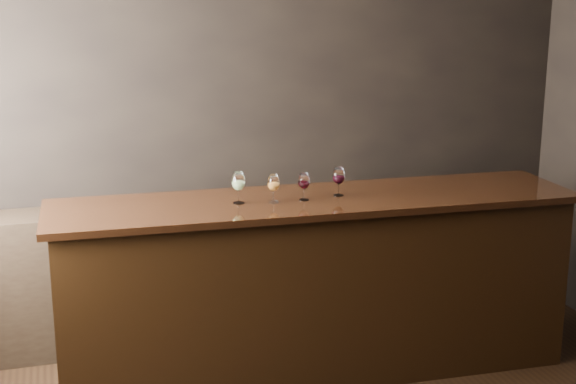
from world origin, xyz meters
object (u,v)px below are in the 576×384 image
object	(u,v)px
glass_white	(238,182)
glass_red_a	(304,182)
glass_red_b	(339,177)
bar_counter	(315,289)
back_bar_shelf	(190,270)
glass_amber	(273,183)

from	to	relation	value
glass_white	glass_red_a	size ratio (longest dim) A/B	1.15
glass_white	glass_red_b	xyz separation A→B (m)	(0.65, 0.00, -0.01)
bar_counter	glass_red_b	xyz separation A→B (m)	(0.15, 0.01, 0.73)
back_bar_shelf	glass_amber	bearing A→B (deg)	-63.01
back_bar_shelf	glass_red_a	size ratio (longest dim) A/B	16.08
glass_red_b	bar_counter	bearing A→B (deg)	-174.58
glass_white	glass_red_a	xyz separation A→B (m)	(0.40, -0.04, -0.02)
glass_red_a	back_bar_shelf	bearing A→B (deg)	127.01
back_bar_shelf	glass_red_b	size ratio (longest dim) A/B	15.11
back_bar_shelf	glass_red_b	xyz separation A→B (m)	(0.84, -0.75, 0.80)
bar_counter	glass_red_b	distance (m)	0.74
back_bar_shelf	glass_red_a	distance (m)	1.27
glass_white	glass_amber	world-z (taller)	glass_white
glass_red_a	glass_red_b	world-z (taller)	glass_red_b
bar_counter	back_bar_shelf	bearing A→B (deg)	134.28
back_bar_shelf	glass_white	bearing A→B (deg)	-75.70
glass_amber	glass_red_a	xyz separation A→B (m)	(0.19, -0.00, -0.00)
glass_red_a	glass_white	bearing A→B (deg)	174.39
glass_white	glass_red_a	distance (m)	0.41
back_bar_shelf	glass_red_a	xyz separation A→B (m)	(0.60, -0.79, 0.79)
bar_counter	glass_amber	world-z (taller)	glass_amber
back_bar_shelf	glass_white	size ratio (longest dim) A/B	14.02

